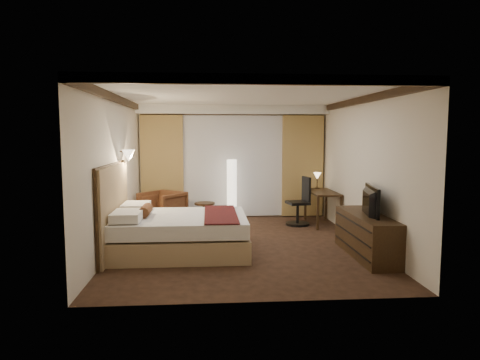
{
  "coord_description": "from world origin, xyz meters",
  "views": [
    {
      "loc": [
        -0.6,
        -7.69,
        2.0
      ],
      "look_at": [
        0.0,
        0.4,
        1.15
      ],
      "focal_mm": 32.0,
      "sensor_mm": 36.0,
      "label": 1
    }
  ],
  "objects": [
    {
      "name": "armchair",
      "position": [
        -1.63,
        1.82,
        0.42
      ],
      "size": [
        1.11,
        1.1,
        0.84
      ],
      "primitive_type": "imported",
      "rotation": [
        0.0,
        0.0,
        -0.66
      ],
      "color": "#502418",
      "rests_on": "floor"
    },
    {
      "name": "curtain_left_drape",
      "position": [
        -1.7,
        2.61,
        1.25
      ],
      "size": [
        1.0,
        0.14,
        2.45
      ],
      "primitive_type": "cube",
      "color": "#AA904E",
      "rests_on": "back_wall"
    },
    {
      "name": "right_wall",
      "position": [
        2.25,
        0.0,
        1.35
      ],
      "size": [
        0.02,
        5.5,
        2.7
      ],
      "primitive_type": "cube",
      "color": "silver",
      "rests_on": "floor"
    },
    {
      "name": "back_wall",
      "position": [
        0.0,
        2.75,
        1.35
      ],
      "size": [
        4.5,
        0.02,
        2.7
      ],
      "primitive_type": "cube",
      "color": "silver",
      "rests_on": "floor"
    },
    {
      "name": "soffit",
      "position": [
        0.0,
        2.5,
        2.6
      ],
      "size": [
        4.5,
        0.5,
        0.2
      ],
      "primitive_type": "cube",
      "color": "white",
      "rests_on": "ceiling"
    },
    {
      "name": "dresser",
      "position": [
        2.0,
        -0.92,
        0.35
      ],
      "size": [
        0.5,
        1.81,
        0.7
      ],
      "primitive_type": null,
      "color": "black",
      "rests_on": "floor"
    },
    {
      "name": "television",
      "position": [
        1.97,
        -0.92,
        0.99
      ],
      "size": [
        0.75,
        1.09,
        0.13
      ],
      "primitive_type": "imported",
      "rotation": [
        0.0,
        0.0,
        1.39
      ],
      "color": "black",
      "rests_on": "dresser"
    },
    {
      "name": "bed",
      "position": [
        -1.07,
        -0.43,
        0.33
      ],
      "size": [
        2.24,
        1.75,
        0.66
      ],
      "primitive_type": null,
      "color": "white",
      "rests_on": "floor"
    },
    {
      "name": "headboard",
      "position": [
        -2.2,
        -0.43,
        0.75
      ],
      "size": [
        0.12,
        2.05,
        1.5
      ],
      "primitive_type": null,
      "color": "tan",
      "rests_on": "floor"
    },
    {
      "name": "desk_lamp",
      "position": [
        1.95,
        2.13,
        0.92
      ],
      "size": [
        0.18,
        0.18,
        0.34
      ],
      "primitive_type": null,
      "color": "#FFD899",
      "rests_on": "desk"
    },
    {
      "name": "office_chair",
      "position": [
        1.38,
        1.6,
        0.54
      ],
      "size": [
        0.61,
        0.61,
        1.09
      ],
      "primitive_type": null,
      "rotation": [
        0.0,
        0.0,
        0.19
      ],
      "color": "black",
      "rests_on": "floor"
    },
    {
      "name": "curtain_sheer",
      "position": [
        0.0,
        2.67,
        1.25
      ],
      "size": [
        2.48,
        0.04,
        2.45
      ],
      "primitive_type": "cube",
      "color": "silver",
      "rests_on": "back_wall"
    },
    {
      "name": "floor_lamp",
      "position": [
        -0.06,
        2.26,
        0.73
      ],
      "size": [
        0.31,
        0.31,
        1.45
      ],
      "primitive_type": null,
      "color": "white",
      "rests_on": "floor"
    },
    {
      "name": "crown_molding",
      "position": [
        0.0,
        0.0,
        2.64
      ],
      "size": [
        4.5,
        5.5,
        0.12
      ],
      "primitive_type": null,
      "color": "black",
      "rests_on": "ceiling"
    },
    {
      "name": "wall_sconce",
      "position": [
        -2.09,
        0.44,
        1.62
      ],
      "size": [
        0.24,
        0.24,
        0.24
      ],
      "primitive_type": null,
      "color": "white",
      "rests_on": "left_wall"
    },
    {
      "name": "floor",
      "position": [
        0.0,
        0.0,
        0.0
      ],
      "size": [
        4.5,
        5.5,
        0.01
      ],
      "primitive_type": "cube",
      "color": "black",
      "rests_on": "ground"
    },
    {
      "name": "ceiling",
      "position": [
        0.0,
        0.0,
        2.7
      ],
      "size": [
        4.5,
        5.5,
        0.01
      ],
      "primitive_type": "cube",
      "color": "white",
      "rests_on": "back_wall"
    },
    {
      "name": "side_table",
      "position": [
        -0.69,
        1.79,
        0.25
      ],
      "size": [
        0.46,
        0.46,
        0.5
      ],
      "primitive_type": null,
      "color": "black",
      "rests_on": "floor"
    },
    {
      "name": "left_wall",
      "position": [
        -2.25,
        0.0,
        1.35
      ],
      "size": [
        0.02,
        5.5,
        2.7
      ],
      "primitive_type": "cube",
      "color": "silver",
      "rests_on": "floor"
    },
    {
      "name": "desk",
      "position": [
        1.95,
        1.65,
        0.38
      ],
      "size": [
        0.55,
        1.26,
        0.75
      ],
      "primitive_type": null,
      "color": "black",
      "rests_on": "floor"
    },
    {
      "name": "curtain_right_drape",
      "position": [
        1.7,
        2.61,
        1.25
      ],
      "size": [
        1.0,
        0.14,
        2.45
      ],
      "primitive_type": "cube",
      "color": "#AA904E",
      "rests_on": "back_wall"
    }
  ]
}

